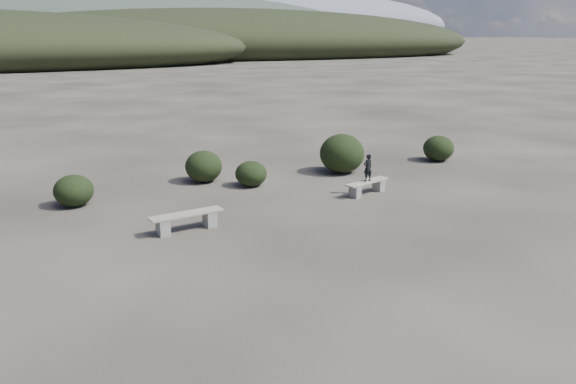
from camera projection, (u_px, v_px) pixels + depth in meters
name	position (u px, v px, depth m)	size (l,w,h in m)	color
ground	(376.00, 283.00, 11.58)	(1200.00, 1200.00, 0.00)	#292520
bench_left	(187.00, 220.00, 14.57)	(1.99, 0.68, 0.49)	gray
bench_right	(367.00, 186.00, 17.92)	(1.76, 0.87, 0.43)	gray
seated_person	(368.00, 168.00, 17.75)	(0.32, 0.21, 0.88)	black
shrub_a	(74.00, 191.00, 16.63)	(1.16, 1.16, 0.95)	black
shrub_b	(204.00, 166.00, 19.35)	(1.27, 1.27, 1.09)	black
shrub_c	(251.00, 174.00, 18.82)	(1.07, 1.07, 0.86)	black
shrub_d	(342.00, 153.00, 20.59)	(1.64, 1.64, 1.44)	black
shrub_e	(438.00, 148.00, 22.57)	(1.23, 1.23, 1.02)	black
mountain_ridges	(23.00, 22.00, 303.42)	(500.00, 400.00, 56.00)	black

